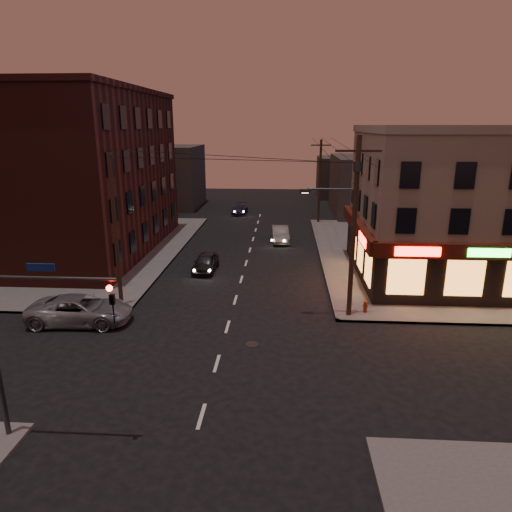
# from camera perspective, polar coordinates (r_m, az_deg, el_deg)

# --- Properties ---
(ground) EXTENTS (120.00, 120.00, 0.00)m
(ground) POSITION_cam_1_polar(r_m,az_deg,el_deg) (21.81, -4.92, -13.24)
(ground) COLOR black
(ground) RESTS_ON ground
(sidewalk_ne) EXTENTS (24.00, 28.00, 0.15)m
(sidewalk_ne) POSITION_cam_1_polar(r_m,az_deg,el_deg) (42.00, 24.41, 0.02)
(sidewalk_ne) COLOR #514F4C
(sidewalk_ne) RESTS_ON ground
(sidewalk_nw) EXTENTS (24.00, 28.00, 0.15)m
(sidewalk_nw) POSITION_cam_1_polar(r_m,az_deg,el_deg) (44.52, -24.65, 0.84)
(sidewalk_nw) COLOR #514F4C
(sidewalk_nw) RESTS_ON ground
(pizza_building) EXTENTS (15.85, 12.85, 10.50)m
(pizza_building) POSITION_cam_1_polar(r_m,az_deg,el_deg) (35.10, 25.32, 5.84)
(pizza_building) COLOR gray
(pizza_building) RESTS_ON sidewalk_ne
(brick_apartment) EXTENTS (12.00, 20.00, 13.00)m
(brick_apartment) POSITION_cam_1_polar(r_m,az_deg,el_deg) (41.84, -21.42, 9.50)
(brick_apartment) COLOR #441A15
(brick_apartment) RESTS_ON sidewalk_nw
(bg_building_ne_a) EXTENTS (10.00, 12.00, 7.00)m
(bg_building_ne_a) POSITION_cam_1_polar(r_m,az_deg,el_deg) (58.27, 14.66, 8.51)
(bg_building_ne_a) COLOR #3F3D3A
(bg_building_ne_a) RESTS_ON ground
(bg_building_nw) EXTENTS (9.00, 10.00, 8.00)m
(bg_building_nw) POSITION_cam_1_polar(r_m,az_deg,el_deg) (63.21, -11.20, 9.74)
(bg_building_nw) COLOR #3F3D3A
(bg_building_nw) RESTS_ON ground
(bg_building_ne_b) EXTENTS (8.00, 8.00, 6.00)m
(bg_building_ne_b) POSITION_cam_1_polar(r_m,az_deg,el_deg) (71.76, 10.99, 9.67)
(bg_building_ne_b) COLOR #3F3D3A
(bg_building_ne_b) RESTS_ON ground
(utility_pole_main) EXTENTS (4.20, 0.44, 10.00)m
(utility_pole_main) POSITION_cam_1_polar(r_m,az_deg,el_deg) (25.33, 11.93, 4.59)
(utility_pole_main) COLOR #382619
(utility_pole_main) RESTS_ON sidewalk_ne
(utility_pole_far) EXTENTS (0.26, 0.26, 9.00)m
(utility_pole_far) POSITION_cam_1_polar(r_m,az_deg,el_deg) (51.28, 7.96, 9.20)
(utility_pole_far) COLOR #382619
(utility_pole_far) RESTS_ON sidewalk_ne
(utility_pole_west) EXTENTS (0.24, 0.24, 9.00)m
(utility_pole_west) POSITION_cam_1_polar(r_m,az_deg,el_deg) (27.78, -17.17, 2.87)
(utility_pole_west) COLOR #382619
(utility_pole_west) RESTS_ON sidewalk_nw
(traffic_signal) EXTENTS (4.49, 0.32, 6.47)m
(traffic_signal) POSITION_cam_1_polar(r_m,az_deg,el_deg) (17.03, -27.33, -8.27)
(traffic_signal) COLOR #333538
(traffic_signal) RESTS_ON ground
(suv_cross) EXTENTS (5.71, 2.82, 1.56)m
(suv_cross) POSITION_cam_1_polar(r_m,az_deg,el_deg) (27.25, -21.10, -6.31)
(suv_cross) COLOR gray
(suv_cross) RESTS_ON ground
(sedan_near) EXTENTS (1.72, 4.01, 1.35)m
(sedan_near) POSITION_cam_1_polar(r_m,az_deg,el_deg) (34.58, -6.32, -0.80)
(sedan_near) COLOR black
(sedan_near) RESTS_ON ground
(sedan_mid) EXTENTS (1.85, 4.48, 1.44)m
(sedan_mid) POSITION_cam_1_polar(r_m,az_deg,el_deg) (43.18, 3.04, 2.75)
(sedan_mid) COLOR slate
(sedan_mid) RESTS_ON ground
(sedan_far) EXTENTS (1.85, 4.15, 1.18)m
(sedan_far) POSITION_cam_1_polar(r_m,az_deg,el_deg) (56.88, -2.04, 5.88)
(sedan_far) COLOR #1C1E39
(sedan_far) RESTS_ON ground
(fire_hydrant) EXTENTS (0.32, 0.32, 0.70)m
(fire_hydrant) POSITION_cam_1_polar(r_m,az_deg,el_deg) (27.38, 13.51, -6.09)
(fire_hydrant) COLOR maroon
(fire_hydrant) RESTS_ON sidewalk_ne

